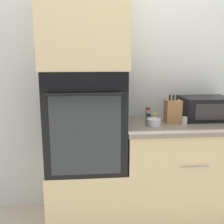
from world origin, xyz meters
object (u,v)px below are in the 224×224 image
Objects in this scene: condiment_jar_mid at (148,113)px; condiment_jar_near at (185,121)px; wall_oven at (86,118)px; microwave at (205,108)px; bowl at (154,122)px; knife_block at (173,111)px; condiment_jar_back at (155,117)px; condiment_jar_far at (149,118)px.

condiment_jar_near is at bearing -42.25° from condiment_jar_mid.
microwave is at bearing 5.44° from wall_oven.
knife_block is at bearing 23.50° from bowl.
condiment_jar_back is (0.60, 0.08, -0.02)m from wall_oven.
condiment_jar_back is (0.04, -0.11, -0.02)m from condiment_jar_mid.
wall_oven is 0.53m from condiment_jar_far.
bowl is 0.15m from condiment_jar_back.
wall_oven is 0.74m from knife_block.
bowl is (0.55, -0.06, -0.03)m from wall_oven.
knife_block is 0.16m from condiment_jar_back.
microwave is at bearing 3.02° from condiment_jar_back.
condiment_jar_far is (-0.29, 0.09, 0.01)m from condiment_jar_near.
condiment_jar_back is (0.07, 0.04, -0.00)m from condiment_jar_far.
condiment_jar_far is (-0.03, -0.15, -0.01)m from condiment_jar_mid.
microwave reaches higher than bowl.
wall_oven reaches higher than condiment_jar_far.
wall_oven is 0.60m from condiment_jar_back.
condiment_jar_near is at bearing -16.94° from condiment_jar_far.
knife_block reaches higher than condiment_jar_back.
condiment_jar_near is at bearing 3.75° from bowl.
condiment_jar_far reaches higher than condiment_jar_near.
condiment_jar_back is (-0.22, 0.12, 0.00)m from condiment_jar_near.
microwave is at bearing 18.06° from bowl.
condiment_jar_far is (-0.02, 0.10, 0.01)m from bowl.
wall_oven reaches higher than condiment_jar_back.
wall_oven is 0.59m from condiment_jar_mid.
microwave reaches higher than condiment_jar_far.
wall_oven reaches higher than bowl.
condiment_jar_far is (0.53, 0.04, -0.02)m from wall_oven.
knife_block is at bearing 143.88° from condiment_jar_near.
condiment_jar_far is at bearing 172.85° from knife_block.
condiment_jar_back reaches higher than bowl.
microwave is at bearing 14.86° from knife_block.
knife_block is 3.88× the size of condiment_jar_near.
condiment_jar_mid is (-0.50, 0.09, -0.05)m from microwave.
knife_block is 0.21m from condiment_jar_far.
condiment_jar_far is (-0.53, -0.06, -0.06)m from microwave.
microwave is at bearing -9.91° from condiment_jar_mid.
bowl is 1.49× the size of condiment_jar_far.
condiment_jar_near is at bearing -36.12° from knife_block.
bowl is (-0.18, -0.08, -0.07)m from knife_block.
bowl is 0.27m from condiment_jar_near.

